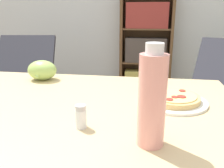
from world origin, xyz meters
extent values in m
cube|color=#D1B27F|center=(0.13, 0.08, 0.76)|extent=(1.26, 0.92, 0.03)
cylinder|color=#D1B27F|center=(-0.44, 0.48, 0.37)|extent=(0.06, 0.06, 0.74)
cylinder|color=#D1B27F|center=(0.70, 0.48, 0.37)|extent=(0.06, 0.06, 0.74)
cylinder|color=white|center=(0.49, 0.17, 0.78)|extent=(0.27, 0.27, 0.01)
cylinder|color=#DBB26B|center=(0.49, 0.17, 0.80)|extent=(0.21, 0.21, 0.02)
cylinder|color=#EACC7A|center=(0.49, 0.17, 0.81)|extent=(0.18, 0.18, 0.00)
cylinder|color=#A83328|center=(0.50, 0.14, 0.81)|extent=(0.03, 0.03, 0.00)
cylinder|color=#A83328|center=(0.43, 0.19, 0.81)|extent=(0.03, 0.03, 0.00)
cylinder|color=#A83328|center=(0.42, 0.17, 0.81)|extent=(0.03, 0.03, 0.00)
cylinder|color=#A83328|center=(0.54, 0.22, 0.81)|extent=(0.03, 0.03, 0.00)
cylinder|color=#A83328|center=(0.52, 0.15, 0.81)|extent=(0.03, 0.03, 0.00)
cylinder|color=#A83328|center=(0.47, 0.11, 0.81)|extent=(0.03, 0.03, 0.00)
ellipsoid|color=#A8CC66|center=(-0.16, 0.41, 0.83)|extent=(0.15, 0.12, 0.10)
sphere|color=#A8CC66|center=(-0.16, 0.39, 0.84)|extent=(0.02, 0.02, 0.02)
sphere|color=#A8CC66|center=(-0.21, 0.44, 0.83)|extent=(0.02, 0.02, 0.02)
sphere|color=#A8CC66|center=(-0.17, 0.39, 0.82)|extent=(0.03, 0.03, 0.03)
sphere|color=#A8CC66|center=(-0.16, 0.38, 0.84)|extent=(0.02, 0.02, 0.02)
sphere|color=#A8CC66|center=(-0.17, 0.36, 0.81)|extent=(0.02, 0.02, 0.02)
sphere|color=#A8CC66|center=(-0.16, 0.44, 0.80)|extent=(0.02, 0.02, 0.02)
cylinder|color=pink|center=(0.40, -0.15, 0.90)|extent=(0.07, 0.07, 0.25)
cylinder|color=white|center=(0.40, -0.15, 1.04)|extent=(0.05, 0.05, 0.03)
cylinder|color=white|center=(0.19, -0.09, 0.81)|extent=(0.04, 0.04, 0.06)
cylinder|color=#B7B7BC|center=(0.19, -0.09, 0.84)|extent=(0.03, 0.03, 0.02)
cube|color=black|center=(-0.85, 1.33, 0.05)|extent=(0.62, 0.63, 0.10)
cube|color=#383842|center=(-0.85, 1.25, 0.36)|extent=(0.66, 0.59, 0.14)
cube|color=#383842|center=(-0.89, 1.55, 0.60)|extent=(0.65, 0.50, 0.55)
cube|color=black|center=(1.04, 1.31, 0.05)|extent=(0.72, 0.72, 0.10)
cube|color=#383842|center=(1.04, 1.23, 0.36)|extent=(0.74, 0.70, 0.14)
cube|color=brown|center=(0.03, 2.47, 0.69)|extent=(0.04, 0.26, 1.37)
cube|color=brown|center=(0.68, 2.47, 0.69)|extent=(0.04, 0.26, 1.37)
cube|color=brown|center=(0.36, 2.59, 0.69)|extent=(0.68, 0.01, 1.37)
cube|color=brown|center=(0.36, 2.47, 0.02)|extent=(0.61, 0.25, 0.02)
cube|color=#CCBC5B|center=(0.36, 2.45, 0.19)|extent=(0.53, 0.18, 0.32)
cube|color=brown|center=(0.36, 2.47, 0.46)|extent=(0.61, 0.25, 0.02)
cube|color=#4C423D|center=(0.36, 2.45, 0.63)|extent=(0.53, 0.18, 0.32)
cube|color=brown|center=(0.36, 2.47, 0.91)|extent=(0.61, 0.25, 0.02)
cube|color=#99332D|center=(0.36, 2.45, 1.08)|extent=(0.53, 0.18, 0.32)
camera|label=1|loc=(0.39, -0.74, 1.13)|focal=38.00mm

